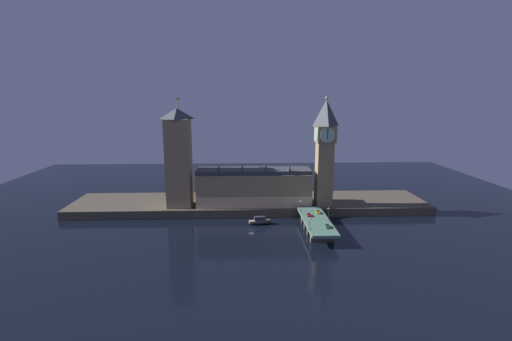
% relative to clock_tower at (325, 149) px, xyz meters
% --- Properties ---
extents(ground_plane, '(400.00, 400.00, 0.00)m').
position_rel_clock_tower_xyz_m(ground_plane, '(-43.98, -26.17, -39.13)').
color(ground_plane, black).
extents(embankment, '(220.00, 42.00, 5.01)m').
position_rel_clock_tower_xyz_m(embankment, '(-43.98, 12.83, -36.62)').
color(embankment, '#4C4438').
rests_on(embankment, ground_plane).
extents(parliament_hall, '(67.96, 19.19, 26.19)m').
position_rel_clock_tower_xyz_m(parliament_hall, '(-41.79, 3.76, -23.23)').
color(parliament_hall, '#9E845B').
rests_on(parliament_hall, embankment).
extents(clock_tower, '(11.51, 11.62, 64.49)m').
position_rel_clock_tower_xyz_m(clock_tower, '(0.00, 0.00, 0.00)').
color(clock_tower, '#9E845B').
rests_on(clock_tower, embankment).
extents(victoria_tower, '(14.41, 14.41, 64.08)m').
position_rel_clock_tower_xyz_m(victoria_tower, '(-85.98, 2.40, -4.96)').
color(victoria_tower, '#9E845B').
rests_on(victoria_tower, embankment).
extents(bridge, '(13.28, 46.00, 6.49)m').
position_rel_clock_tower_xyz_m(bridge, '(-10.16, -31.17, -34.84)').
color(bridge, slate).
rests_on(bridge, ground_plane).
extents(car_northbound_lead, '(2.07, 4.29, 1.47)m').
position_rel_clock_tower_xyz_m(car_northbound_lead, '(-13.09, -25.19, -31.95)').
color(car_northbound_lead, red).
rests_on(car_northbound_lead, bridge).
extents(car_southbound_lead, '(1.90, 4.25, 1.53)m').
position_rel_clock_tower_xyz_m(car_southbound_lead, '(-7.24, -43.19, -31.92)').
color(car_southbound_lead, '#235633').
rests_on(car_southbound_lead, bridge).
extents(car_southbound_trail, '(1.88, 4.45, 1.39)m').
position_rel_clock_tower_xyz_m(car_southbound_trail, '(-7.24, -20.41, -31.99)').
color(car_southbound_trail, yellow).
rests_on(car_southbound_trail, bridge).
extents(pedestrian_mid_walk, '(0.38, 0.38, 1.73)m').
position_rel_clock_tower_xyz_m(pedestrian_mid_walk, '(-4.32, -35.30, -31.72)').
color(pedestrian_mid_walk, black).
rests_on(pedestrian_mid_walk, bridge).
extents(street_lamp_near, '(1.34, 0.60, 6.27)m').
position_rel_clock_tower_xyz_m(street_lamp_near, '(-16.41, -45.89, -28.72)').
color(street_lamp_near, '#2D3333').
rests_on(street_lamp_near, bridge).
extents(street_lamp_mid, '(1.34, 0.60, 6.40)m').
position_rel_clock_tower_xyz_m(street_lamp_mid, '(-3.92, -31.17, -28.63)').
color(street_lamp_mid, '#2D3333').
rests_on(street_lamp_mid, bridge).
extents(street_lamp_far, '(1.34, 0.60, 6.13)m').
position_rel_clock_tower_xyz_m(street_lamp_far, '(-16.41, -16.45, -28.80)').
color(street_lamp_far, '#2D3333').
rests_on(street_lamp_far, bridge).
extents(boat_upstream, '(13.84, 5.51, 4.46)m').
position_rel_clock_tower_xyz_m(boat_upstream, '(-39.21, -18.87, -37.50)').
color(boat_upstream, '#28282D').
rests_on(boat_upstream, ground_plane).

